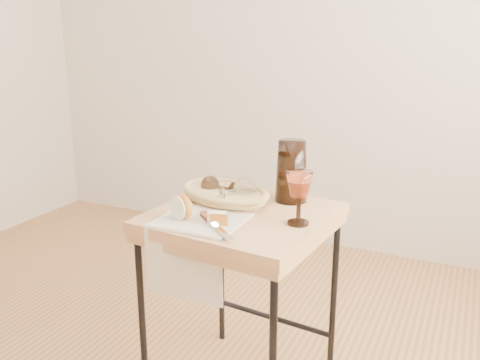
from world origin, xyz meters
The scene contains 11 objects.
wall_back centered at (0.00, 1.80, 1.35)m, with size 3.60×0.00×2.70m, color beige.
side_table centered at (0.41, 0.27, 0.36)m, with size 0.57×0.57×0.73m, color brown, non-canonical shape.
tea_towel centered at (0.32, 0.14, 0.73)m, with size 0.28×0.25×0.01m, color white.
bread_basket centered at (0.30, 0.35, 0.75)m, with size 0.33×0.22×0.05m, color olive, non-canonical shape.
goblet_lying_a centered at (0.27, 0.36, 0.77)m, with size 0.12×0.07×0.07m, color #4C3928, non-canonical shape.
goblet_lying_b centered at (0.35, 0.33, 0.78)m, with size 0.13×0.08×0.08m, color white, non-canonical shape.
pitcher centered at (0.51, 0.46, 0.84)m, with size 0.16×0.24×0.27m, color black, non-canonical shape.
wine_goblet centered at (0.62, 0.24, 0.82)m, with size 0.09×0.09×0.18m, color white, non-canonical shape.
apple_half centered at (0.26, 0.12, 0.77)m, with size 0.09×0.05×0.08m, color red.
apple_wedge centered at (0.39, 0.12, 0.75)m, with size 0.06×0.03×0.04m, color white.
table_knife centered at (0.39, 0.09, 0.74)m, with size 0.24×0.03×0.02m, color silver, non-canonical shape.
Camera 1 is at (1.11, -1.24, 1.32)m, focal length 38.23 mm.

